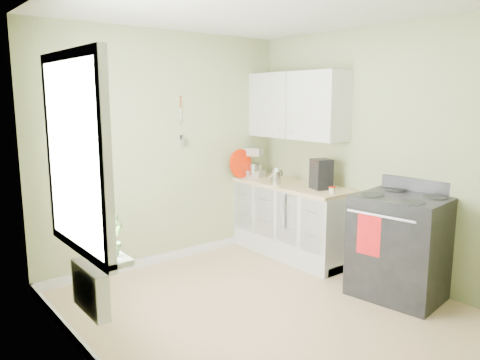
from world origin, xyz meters
TOP-DOWN VIEW (x-y plane):
  - floor at (0.00, 0.00)m, footprint 3.20×3.60m
  - ceiling at (0.00, 0.00)m, footprint 3.20×3.60m
  - wall_back at (0.00, 1.81)m, footprint 3.20×0.02m
  - wall_left at (-1.61, 0.00)m, footprint 0.02×3.60m
  - wall_right at (1.61, 0.00)m, footprint 0.02×3.60m
  - base_cabinets at (1.30, 1.00)m, footprint 0.60×1.60m
  - countertop at (1.29, 1.00)m, footprint 0.64×1.60m
  - upper_cabinets at (1.43, 1.10)m, footprint 0.35×1.40m
  - window at (-1.58, 0.30)m, footprint 0.06×1.14m
  - window_sill at (-1.51, 0.30)m, footprint 0.18×1.14m
  - radiator at (-1.54, 0.25)m, footprint 0.12×0.50m
  - wall_utensils at (0.20, 1.78)m, footprint 0.02×0.14m
  - stove at (1.28, -0.52)m, footprint 0.84×0.92m
  - stand_mixer at (1.24, 1.74)m, footprint 0.32×0.39m
  - kettle at (1.11, 1.10)m, footprint 0.20×0.12m
  - coffee_maker at (1.30, 0.56)m, footprint 0.26×0.27m
  - red_tray at (1.05, 1.72)m, footprint 0.38×0.10m
  - jar at (1.20, 0.30)m, footprint 0.07×0.07m
  - plant_a at (-1.50, -0.12)m, footprint 0.21×0.19m
  - plant_b at (-1.50, 0.28)m, footprint 0.21×0.20m
  - plant_c at (-1.50, 0.59)m, footprint 0.21×0.21m

SIDE VIEW (x-z plane):
  - floor at x=0.00m, z-range -0.02..0.00m
  - base_cabinets at x=1.30m, z-range 0.00..0.87m
  - stove at x=1.28m, z-range -0.06..1.09m
  - radiator at x=-1.54m, z-range 0.38..0.73m
  - window_sill at x=-1.51m, z-range 0.86..0.90m
  - countertop at x=1.29m, z-range 0.87..0.91m
  - jar at x=1.20m, z-range 0.91..0.99m
  - kettle at x=1.11m, z-range 0.91..1.11m
  - plant_c at x=-1.50m, z-range 0.90..1.17m
  - plant_b at x=-1.50m, z-range 0.90..1.19m
  - plant_a at x=-1.50m, z-range 0.90..1.22m
  - coffee_maker at x=1.30m, z-range 0.90..1.25m
  - stand_mixer at x=1.24m, z-range 0.88..1.30m
  - red_tray at x=1.05m, z-range 0.91..1.29m
  - wall_back at x=0.00m, z-range 0.00..2.70m
  - wall_left at x=-1.61m, z-range 0.00..2.70m
  - wall_right at x=1.61m, z-range 0.00..2.70m
  - window at x=-1.58m, z-range 0.83..2.27m
  - wall_utensils at x=0.20m, z-range 1.27..1.85m
  - upper_cabinets at x=1.43m, z-range 1.45..2.25m
  - ceiling at x=0.00m, z-range 2.70..2.72m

